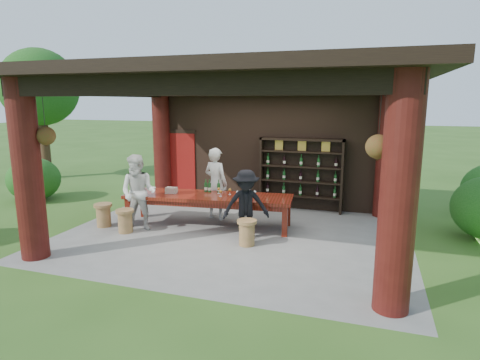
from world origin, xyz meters
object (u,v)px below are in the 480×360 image
(guest_man, at_px, (246,205))
(napkin_basket, at_px, (171,190))
(host, at_px, (216,184))
(wine_shelf, at_px, (301,174))
(stool_near_left, at_px, (125,220))
(stool_far_left, at_px, (103,214))
(tasting_table, at_px, (208,199))
(stool_near_right, at_px, (247,232))
(guest_woman, at_px, (139,193))

(guest_man, bearing_deg, napkin_basket, 141.56)
(host, bearing_deg, wine_shelf, -126.14)
(stool_near_left, xyz_separation_m, guest_man, (2.71, 0.39, 0.47))
(stool_far_left, distance_m, host, 2.75)
(tasting_table, height_order, host, host)
(wine_shelf, bearing_deg, tasting_table, -131.43)
(stool_far_left, height_order, napkin_basket, napkin_basket)
(stool_near_left, height_order, stool_far_left, stool_far_left)
(stool_near_right, distance_m, host, 2.14)
(wine_shelf, xyz_separation_m, guest_man, (-0.69, -2.69, -0.23))
(napkin_basket, bearing_deg, stool_near_right, -21.69)
(stool_far_left, bearing_deg, guest_woman, 4.30)
(stool_far_left, relative_size, host, 0.31)
(tasting_table, relative_size, stool_near_right, 7.49)
(wine_shelf, distance_m, tasting_table, 2.76)
(guest_woman, bearing_deg, stool_near_left, -133.05)
(stool_near_right, relative_size, host, 0.30)
(stool_near_right, distance_m, guest_man, 0.59)
(stool_far_left, bearing_deg, stool_near_left, -16.75)
(host, distance_m, napkin_basket, 1.13)
(guest_man, bearing_deg, stool_far_left, 158.89)
(stool_far_left, bearing_deg, wine_shelf, 34.66)
(wine_shelf, xyz_separation_m, napkin_basket, (-2.71, -2.17, -0.16))
(guest_man, bearing_deg, tasting_table, 126.47)
(host, xyz_separation_m, guest_woman, (-1.34, -1.36, -0.03))
(host, bearing_deg, tasting_table, 111.24)
(wine_shelf, bearing_deg, stool_near_right, -100.70)
(tasting_table, bearing_deg, napkin_basket, -172.69)
(tasting_table, distance_m, stool_far_left, 2.49)
(napkin_basket, bearing_deg, tasting_table, 7.31)
(stool_near_left, bearing_deg, guest_man, 8.23)
(host, bearing_deg, guest_woman, 61.90)
(tasting_table, relative_size, host, 2.24)
(napkin_basket, bearing_deg, host, 41.36)
(stool_near_right, xyz_separation_m, host, (-1.29, 1.59, 0.61))
(stool_near_left, height_order, stool_near_right, stool_near_right)
(wine_shelf, distance_m, stool_near_left, 4.64)
(stool_near_left, bearing_deg, host, 47.13)
(tasting_table, height_order, guest_woman, guest_woman)
(stool_near_right, height_order, napkin_basket, napkin_basket)
(napkin_basket, bearing_deg, stool_near_left, -127.21)
(stool_near_right, bearing_deg, stool_near_left, -178.72)
(stool_near_right, height_order, stool_far_left, stool_far_left)
(stool_near_left, xyz_separation_m, stool_near_right, (2.83, 0.06, 0.00))
(guest_woman, height_order, guest_man, guest_woman)
(stool_near_left, distance_m, napkin_basket, 1.27)
(stool_near_left, distance_m, stool_far_left, 0.77)
(wine_shelf, relative_size, napkin_basket, 8.49)
(stool_near_right, height_order, host, host)
(guest_woman, xyz_separation_m, napkin_basket, (0.50, 0.62, -0.04))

